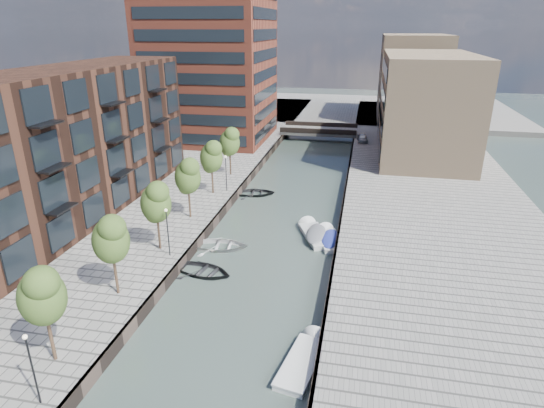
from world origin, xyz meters
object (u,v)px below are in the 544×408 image
(tree_6, at_px, (230,141))
(motorboat_2, at_px, (305,358))
(motorboat_4, at_px, (314,234))
(sloop_4, at_px, (255,195))
(car, at_px, (362,138))
(sloop_1, at_px, (204,274))
(tree_4, at_px, (188,175))
(tree_5, at_px, (211,156))
(motorboat_3, at_px, (329,239))
(bridge, at_px, (319,131))
(tree_3, at_px, (156,201))
(sloop_3, at_px, (220,248))
(tree_1, at_px, (42,294))
(tree_2, at_px, (111,238))

(tree_6, distance_m, motorboat_2, 34.33)
(tree_6, relative_size, motorboat_4, 1.01)
(sloop_4, xyz_separation_m, car, (11.87, 24.94, 1.64))
(motorboat_2, height_order, motorboat_4, motorboat_4)
(sloop_1, height_order, sloop_4, sloop_4)
(tree_4, distance_m, sloop_4, 11.98)
(tree_5, height_order, motorboat_3, tree_5)
(bridge, height_order, tree_3, tree_3)
(bridge, xyz_separation_m, sloop_3, (-4.15, -44.11, -1.39))
(sloop_4, bearing_deg, tree_5, 112.27)
(tree_3, distance_m, motorboat_2, 17.81)
(tree_4, relative_size, tree_6, 1.00)
(sloop_3, bearing_deg, tree_1, 158.26)
(tree_1, bearing_deg, tree_5, 90.00)
(tree_1, xyz_separation_m, car, (16.03, 55.85, -3.66))
(motorboat_2, bearing_deg, bridge, 95.29)
(tree_1, distance_m, tree_6, 35.00)
(tree_3, bearing_deg, motorboat_3, 24.91)
(tree_3, relative_size, motorboat_3, 1.13)
(motorboat_2, distance_m, motorboat_4, 17.22)
(tree_6, height_order, motorboat_4, tree_6)
(tree_3, relative_size, motorboat_4, 1.01)
(tree_4, distance_m, car, 38.53)
(tree_6, relative_size, motorboat_2, 1.08)
(bridge, bearing_deg, tree_3, -100.25)
(car, bearing_deg, tree_1, -111.60)
(sloop_4, bearing_deg, motorboat_3, -150.20)
(bridge, xyz_separation_m, tree_6, (-8.50, -26.00, 3.92))
(sloop_1, bearing_deg, bridge, 6.74)
(tree_4, bearing_deg, sloop_1, -62.84)
(motorboat_3, bearing_deg, tree_5, 151.11)
(tree_2, relative_size, sloop_1, 1.26)
(bridge, relative_size, sloop_1, 2.76)
(tree_2, distance_m, sloop_1, 8.74)
(tree_6, height_order, sloop_1, tree_6)
(bridge, distance_m, sloop_4, 30.44)
(bridge, bearing_deg, motorboat_3, -82.59)
(tree_1, bearing_deg, motorboat_3, 55.96)
(tree_5, relative_size, sloop_4, 1.26)
(tree_5, bearing_deg, car, 60.07)
(tree_6, distance_m, sloop_1, 23.70)
(sloop_4, relative_size, car, 1.25)
(tree_5, bearing_deg, sloop_1, -74.16)
(tree_4, xyz_separation_m, sloop_1, (4.44, -8.66, -5.31))
(tree_2, distance_m, car, 51.54)
(tree_6, bearing_deg, sloop_3, -76.48)
(tree_5, distance_m, sloop_1, 17.12)
(bridge, bearing_deg, tree_5, -104.44)
(tree_1, distance_m, sloop_4, 31.63)
(sloop_3, height_order, motorboat_2, motorboat_2)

